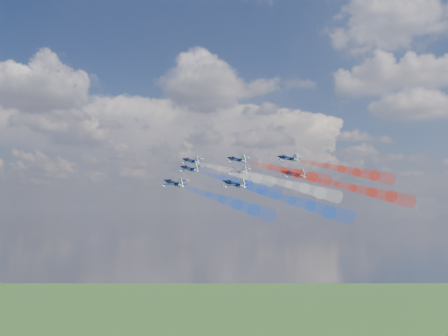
# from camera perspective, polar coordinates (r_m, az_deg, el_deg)

# --- Properties ---
(jet_lead) EXTENTS (13.36, 13.37, 6.68)m
(jet_lead) POSITION_cam_1_polar(r_m,az_deg,el_deg) (177.44, -3.63, 0.78)
(jet_lead) COLOR black
(trail_lead) EXTENTS (28.25, 25.69, 11.62)m
(trail_lead) POSITION_cam_1_polar(r_m,az_deg,el_deg) (160.05, 0.83, -0.38)
(trail_lead) COLOR white
(jet_inner_left) EXTENTS (13.36, 13.37, 6.68)m
(jet_inner_left) POSITION_cam_1_polar(r_m,az_deg,el_deg) (162.37, -3.77, -0.08)
(jet_inner_left) COLOR black
(trail_inner_left) EXTENTS (28.25, 25.69, 11.62)m
(trail_inner_left) POSITION_cam_1_polar(r_m,az_deg,el_deg) (145.06, 1.14, -1.46)
(trail_inner_left) COLOR blue
(jet_inner_right) EXTENTS (13.36, 13.37, 6.68)m
(jet_inner_right) POSITION_cam_1_polar(r_m,az_deg,el_deg) (174.46, 1.41, 0.93)
(jet_inner_right) COLOR black
(trail_inner_right) EXTENTS (28.25, 25.69, 11.62)m
(trail_inner_right) POSITION_cam_1_polar(r_m,az_deg,el_deg) (158.36, 6.47, -0.24)
(trail_inner_right) COLOR red
(jet_outer_left) EXTENTS (13.36, 13.37, 6.68)m
(jet_outer_left) POSITION_cam_1_polar(r_m,az_deg,el_deg) (146.36, -5.48, -1.65)
(jet_outer_left) COLOR black
(trail_outer_left) EXTENTS (28.25, 25.69, 11.62)m
(trail_outer_left) POSITION_cam_1_polar(r_m,az_deg,el_deg) (128.83, -0.19, -3.42)
(trail_outer_left) COLOR blue
(jet_center_third) EXTENTS (13.36, 13.37, 6.68)m
(jet_center_third) POSITION_cam_1_polar(r_m,az_deg,el_deg) (159.94, 1.46, -0.33)
(jet_center_third) COLOR black
(trail_center_third) EXTENTS (28.25, 25.69, 11.62)m
(trail_center_third) POSITION_cam_1_polar(r_m,az_deg,el_deg) (144.01, 7.03, -1.76)
(trail_center_third) COLOR white
(jet_outer_right) EXTENTS (13.36, 13.37, 6.68)m
(jet_outer_right) POSITION_cam_1_polar(r_m,az_deg,el_deg) (172.95, 7.01, 1.06)
(jet_outer_right) COLOR black
(trail_outer_right) EXTENTS (28.25, 25.69, 11.62)m
(trail_outer_right) POSITION_cam_1_polar(r_m,az_deg,el_deg) (158.43, 12.63, -0.10)
(trail_outer_right) COLOR red
(jet_rear_left) EXTENTS (13.36, 13.37, 6.68)m
(jet_rear_left) POSITION_cam_1_polar(r_m,az_deg,el_deg) (142.29, 1.13, -1.75)
(jet_rear_left) COLOR black
(trail_rear_left) EXTENTS (28.25, 25.69, 11.62)m
(trail_rear_left) POSITION_cam_1_polar(r_m,az_deg,el_deg) (126.46, 7.44, -3.54)
(trail_rear_left) COLOR blue
(jet_rear_right) EXTENTS (13.36, 13.37, 6.68)m
(jet_rear_right) POSITION_cam_1_polar(r_m,az_deg,el_deg) (156.45, 7.57, -0.66)
(jet_rear_right) COLOR black
(trail_rear_right) EXTENTS (28.25, 25.69, 11.62)m
(trail_rear_right) POSITION_cam_1_polar(r_m,az_deg,el_deg) (142.31, 13.90, -2.13)
(trail_rear_right) COLOR red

